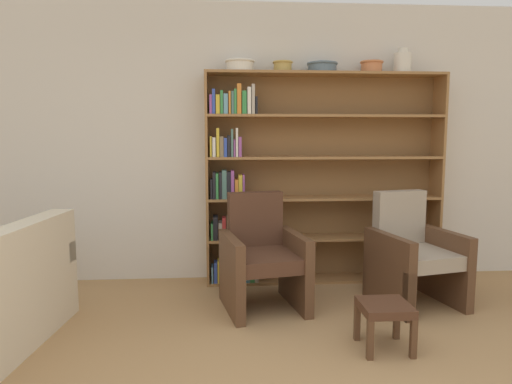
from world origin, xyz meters
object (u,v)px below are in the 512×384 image
object	(u,v)px
bowl_olive	(240,65)
armchair_leather	(262,258)
vase_tall	(403,62)
bowl_terracotta	(372,66)
bookshelf	(303,180)
bowl_brass	(283,66)
bowl_copper	(322,67)
footstool	(385,312)
armchair_cushioned	(413,255)

from	to	relation	value
bowl_olive	armchair_leather	world-z (taller)	bowl_olive
vase_tall	armchair_leather	xyz separation A→B (m)	(-1.43, -0.67, -1.75)
bowl_olive	bowl_terracotta	distance (m)	1.28
bookshelf	bowl_brass	xyz separation A→B (m)	(-0.22, -0.02, 1.10)
bowl_copper	bowl_terracotta	xyz separation A→B (m)	(0.48, 0.00, 0.01)
bowl_terracotta	footstool	world-z (taller)	bowl_terracotta
footstool	armchair_cushioned	bearing A→B (deg)	57.08
bowl_terracotta	vase_tall	xyz separation A→B (m)	(0.31, 0.00, 0.04)
bowl_copper	footstool	bearing A→B (deg)	-85.13
bookshelf	armchair_leather	xyz separation A→B (m)	(-0.47, -0.69, -0.60)
vase_tall	armchair_leather	world-z (taller)	vase_tall
bowl_copper	vase_tall	world-z (taller)	vase_tall
armchair_leather	armchair_cushioned	bearing A→B (deg)	168.83
bowl_copper	armchair_leather	size ratio (longest dim) A/B	0.31
bowl_copper	armchair_cushioned	bearing A→B (deg)	-44.35
bookshelf	armchair_leather	world-z (taller)	bookshelf
bookshelf	vase_tall	bearing A→B (deg)	-1.32
bowl_olive	bowl_terracotta	size ratio (longest dim) A/B	1.27
armchair_leather	footstool	xyz separation A→B (m)	(0.77, -0.86, -0.16)
armchair_leather	bowl_brass	bearing A→B (deg)	-121.84
armchair_leather	footstool	size ratio (longest dim) A/B	2.91
bowl_olive	footstool	bearing A→B (deg)	-58.84
bookshelf	footstool	size ratio (longest dim) A/B	7.04
vase_tall	bowl_brass	bearing A→B (deg)	180.00
armchair_cushioned	footstool	world-z (taller)	armchair_cushioned
bookshelf	bowl_terracotta	xyz separation A→B (m)	(0.65, -0.02, 1.11)
bowl_brass	armchair_leather	xyz separation A→B (m)	(-0.25, -0.67, -1.70)
bookshelf	vase_tall	distance (m)	1.49
bowl_olive	bowl_terracotta	world-z (taller)	bowl_terracotta
bowl_copper	armchair_leather	distance (m)	1.93
bowl_terracotta	vase_tall	bearing A→B (deg)	0.00
bowl_olive	footstool	xyz separation A→B (m)	(0.92, -1.53, -1.86)
bowl_copper	armchair_leather	bearing A→B (deg)	-133.54
bowl_copper	footstool	world-z (taller)	bowl_copper
bowl_olive	bowl_brass	size ratio (longest dim) A/B	1.45
bookshelf	footstool	xyz separation A→B (m)	(0.30, -1.55, -0.75)
bowl_copper	bowl_terracotta	distance (m)	0.48
bookshelf	footstool	distance (m)	1.75
bowl_brass	bowl_copper	xyz separation A→B (m)	(0.38, -0.00, -0.01)
armchair_cushioned	bowl_copper	bearing A→B (deg)	-56.91
armchair_cushioned	armchair_leather	bearing A→B (deg)	-12.57
bowl_brass	bowl_terracotta	world-z (taller)	bowl_terracotta
bowl_terracotta	bookshelf	bearing A→B (deg)	178.07
footstool	bowl_copper	bearing A→B (deg)	94.87
bookshelf	armchair_cushioned	world-z (taller)	bookshelf
armchair_cushioned	footstool	distance (m)	1.03
bookshelf	bowl_olive	xyz separation A→B (m)	(-0.63, -0.02, 1.10)
bowl_terracotta	armchair_cushioned	bearing A→B (deg)	-73.36
armchair_cushioned	footstool	xyz separation A→B (m)	(-0.55, -0.86, -0.16)
bookshelf	bowl_olive	world-z (taller)	bowl_olive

